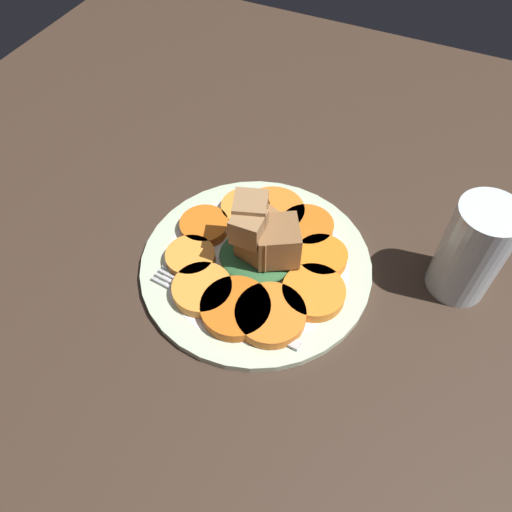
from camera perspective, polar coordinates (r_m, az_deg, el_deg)
The scene contains 15 objects.
table_slab at distance 60.82cm, azimuth -0.00°, elevation -1.79°, with size 120.00×120.00×2.00cm, color #38281E.
plate at distance 59.60cm, azimuth -0.00°, elevation -0.93°, with size 27.44×27.44×1.05cm.
carrot_slice_0 at distance 59.13cm, azimuth -7.50°, elevation -0.14°, with size 5.83×5.83×1.38cm, color orange.
carrot_slice_1 at distance 56.30cm, azimuth -6.16°, elevation -3.80°, with size 6.76×6.76×1.38cm, color orange.
carrot_slice_2 at distance 54.68cm, azimuth -2.35°, elevation -5.95°, with size 7.75×7.75×1.38cm, color orange.
carrot_slice_3 at distance 54.21cm, azimuth 1.66°, elevation -6.72°, with size 7.76×7.76×1.38cm, color orange.
carrot_slice_4 at distance 56.12cm, azimuth 6.59°, elevation -4.13°, with size 7.12×7.12×1.38cm, color orange.
carrot_slice_5 at distance 59.16cm, azimuth 7.51°, elevation -0.10°, with size 6.07×6.07×1.38cm, color orange.
carrot_slice_6 at distance 61.95cm, azimuth 5.84°, elevation 3.32°, with size 6.54×6.54×1.38cm, color orange.
carrot_slice_7 at distance 63.36cm, azimuth 2.03°, elevation 5.06°, with size 7.82×7.82×1.38cm, color orange.
carrot_slice_8 at distance 63.71cm, azimuth -1.22°, elevation 5.42°, with size 6.22×6.22×1.38cm, color orange.
carrot_slice_9 at distance 62.07cm, azimuth -5.93°, elevation 3.44°, with size 6.02×6.02×1.38cm, color orange.
center_pile at distance 56.33cm, azimuth 0.64°, elevation 1.78°, with size 9.91×7.95×8.91cm.
fork at distance 55.52cm, azimuth -4.02°, elevation -5.65°, with size 18.73×3.64×0.40cm.
water_glass at distance 58.42cm, azimuth 23.48°, elevation 0.56°, with size 6.80×6.80×12.43cm.
Camera 1 is at (15.07, -32.42, 50.21)cm, focal length 35.00 mm.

